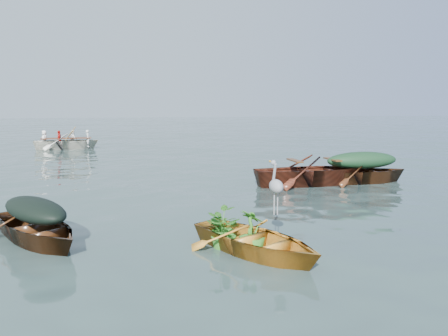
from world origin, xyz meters
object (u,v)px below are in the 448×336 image
at_px(green_tarp_boat, 361,183).
at_px(yellow_dinghy, 255,254).
at_px(dark_covered_boat, 37,242).
at_px(rowed_boat, 67,149).
at_px(heron, 276,195).
at_px(open_wooden_boat, 313,185).

bearing_deg(green_tarp_boat, yellow_dinghy, 137.84).
height_order(yellow_dinghy, green_tarp_boat, green_tarp_boat).
bearing_deg(dark_covered_boat, rowed_boat, 61.77).
xyz_separation_m(green_tarp_boat, heron, (-4.50, -5.12, 0.87)).
height_order(dark_covered_boat, open_wooden_boat, open_wooden_boat).
relative_size(dark_covered_boat, open_wooden_boat, 0.69).
bearing_deg(heron, dark_covered_boat, 133.88).
relative_size(green_tarp_boat, rowed_boat, 0.90).
height_order(green_tarp_boat, rowed_boat, rowed_boat).
xyz_separation_m(dark_covered_boat, rowed_boat, (-1.63, 16.52, 0.00)).
bearing_deg(dark_covered_boat, yellow_dinghy, -55.35).
bearing_deg(open_wooden_boat, dark_covered_boat, 119.65).
bearing_deg(open_wooden_boat, rowed_boat, 33.87).
xyz_separation_m(yellow_dinghy, green_tarp_boat, (4.95, 5.45, 0.00)).
bearing_deg(dark_covered_boat, heron, -48.87).
xyz_separation_m(yellow_dinghy, open_wooden_boat, (3.39, 5.45, 0.00)).
relative_size(yellow_dinghy, dark_covered_boat, 0.90).
bearing_deg(heron, rowed_boat, 76.63).
height_order(dark_covered_boat, heron, heron).
bearing_deg(yellow_dinghy, heron, 5.19).
relative_size(yellow_dinghy, rowed_boat, 0.67).
distance_m(rowed_boat, heron, 18.49).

